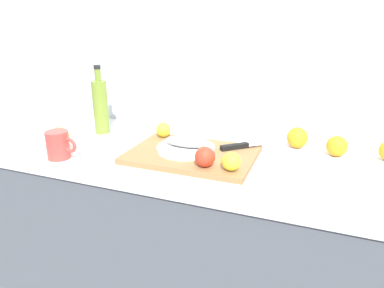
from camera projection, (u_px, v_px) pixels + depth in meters
back_wall at (255, 50)px, 1.43m from camera, size 3.20×0.05×2.50m
kitchen_counter at (227, 261)px, 1.41m from camera, size 2.00×0.60×0.90m
cutting_board at (192, 154)px, 1.26m from camera, size 0.45×0.32×0.02m
white_plate at (186, 148)px, 1.27m from camera, size 0.21×0.21×0.01m
fish_fillet at (186, 142)px, 1.26m from camera, size 0.16×0.07×0.04m
chef_knife at (246, 145)px, 1.30m from camera, size 0.23×0.22×0.02m
lemon_0 at (231, 161)px, 1.10m from camera, size 0.06×0.06×0.06m
lemon_1 at (163, 130)px, 1.41m from camera, size 0.06×0.06×0.06m
tomato_0 at (205, 157)px, 1.12m from camera, size 0.07×0.07×0.07m
olive_oil_bottle at (100, 106)px, 1.50m from camera, size 0.06×0.06×0.29m
coffee_mug_0 at (58, 145)px, 1.24m from camera, size 0.12×0.08×0.10m
orange_0 at (59, 137)px, 1.35m from camera, size 0.08×0.08×0.08m
orange_1 at (297, 138)px, 1.35m from camera, size 0.08×0.08×0.08m
orange_3 at (337, 146)px, 1.26m from camera, size 0.07×0.07×0.07m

